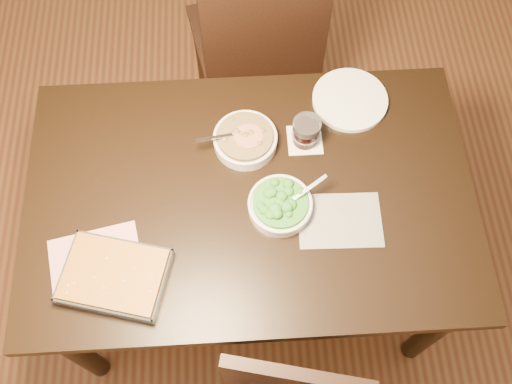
{
  "coord_description": "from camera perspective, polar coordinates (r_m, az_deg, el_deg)",
  "views": [
    {
      "loc": [
        -0.02,
        -0.77,
        2.34
      ],
      "look_at": [
        0.02,
        -0.02,
        0.8
      ],
      "focal_mm": 40.0,
      "sensor_mm": 36.0,
      "label": 1
    }
  ],
  "objects": [
    {
      "name": "broccoli_bowl",
      "position": [
        1.72,
        2.43,
        -1.3
      ],
      "size": [
        0.21,
        0.2,
        0.08
      ],
      "color": "silver",
      "rests_on": "table"
    },
    {
      "name": "magazine_a",
      "position": [
        1.75,
        -15.75,
        -6.6
      ],
      "size": [
        0.3,
        0.24,
        0.01
      ],
      "primitive_type": "cube",
      "rotation": [
        0.0,
        0.0,
        0.2
      ],
      "color": "#B0324C",
      "rests_on": "table"
    },
    {
      "name": "coaster",
      "position": [
        1.87,
        4.89,
        5.2
      ],
      "size": [
        0.11,
        0.11,
        0.0
      ],
      "primitive_type": "cube",
      "color": "white",
      "rests_on": "table"
    },
    {
      "name": "dinner_plate",
      "position": [
        1.96,
        9.37,
        9.09
      ],
      "size": [
        0.25,
        0.25,
        0.02
      ],
      "primitive_type": "cylinder",
      "color": "white",
      "rests_on": "table"
    },
    {
      "name": "wine_tumbler",
      "position": [
        1.82,
        5.02,
        6.07
      ],
      "size": [
        0.09,
        0.09,
        0.1
      ],
      "color": "black",
      "rests_on": "coaster"
    },
    {
      "name": "stew_bowl",
      "position": [
        1.83,
        -1.08,
        5.3
      ],
      "size": [
        0.23,
        0.21,
        0.08
      ],
      "color": "silver",
      "rests_on": "table"
    },
    {
      "name": "table",
      "position": [
        1.86,
        -0.59,
        -1.45
      ],
      "size": [
        1.4,
        0.9,
        0.75
      ],
      "color": "black",
      "rests_on": "ground"
    },
    {
      "name": "ground",
      "position": [
        2.47,
        -0.45,
        -7.8
      ],
      "size": [
        4.0,
        4.0,
        0.0
      ],
      "primitive_type": "plane",
      "color": "#472314",
      "rests_on": "ground"
    },
    {
      "name": "magazine_b",
      "position": [
        1.75,
        8.37,
        -2.84
      ],
      "size": [
        0.26,
        0.19,
        0.0
      ],
      "primitive_type": "cube",
      "rotation": [
        0.0,
        0.0,
        -0.03
      ],
      "color": "#24252C",
      "rests_on": "table"
    },
    {
      "name": "baking_dish",
      "position": [
        1.69,
        -13.94,
        -8.18
      ],
      "size": [
        0.34,
        0.28,
        0.05
      ],
      "rotation": [
        0.0,
        0.0,
        -0.26
      ],
      "color": "silver",
      "rests_on": "table"
    },
    {
      "name": "chair_far",
      "position": [
        2.35,
        0.15,
        14.64
      ],
      "size": [
        0.55,
        0.55,
        1.0
      ],
      "rotation": [
        0.0,
        0.0,
        3.34
      ],
      "color": "black",
      "rests_on": "ground"
    }
  ]
}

